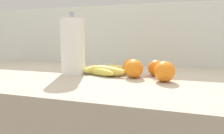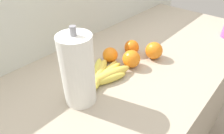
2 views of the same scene
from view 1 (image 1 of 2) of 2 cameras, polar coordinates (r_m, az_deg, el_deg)
The scene contains 7 objects.
wall_back at distance 1.30m, azimuth 8.57°, elevation -11.97°, with size 2.22×0.06×1.30m, color silver.
banana_bunch at distance 0.90m, azimuth -2.32°, elevation -1.01°, with size 0.22×0.19×0.04m.
orange_back_left at distance 0.83m, azimuth 6.42°, elevation -0.48°, with size 0.08×0.08×0.08m, color orange.
orange_front at distance 0.78m, azimuth 15.22°, elevation -1.27°, with size 0.08×0.08×0.08m, color orange.
orange_right at distance 0.88m, azimuth 12.89°, elevation -0.29°, with size 0.07×0.07×0.07m, color orange.
orange_far_right at distance 0.93m, azimuth 5.55°, elevation 0.31°, with size 0.07×0.07×0.07m, color orange.
paper_towel_roll at distance 0.92m, azimuth -11.43°, elevation 5.93°, with size 0.11×0.11×0.29m.
Camera 1 is at (0.16, -0.81, 1.12)m, focal length 31.02 mm.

